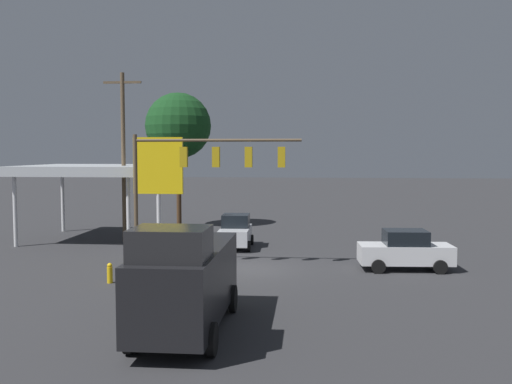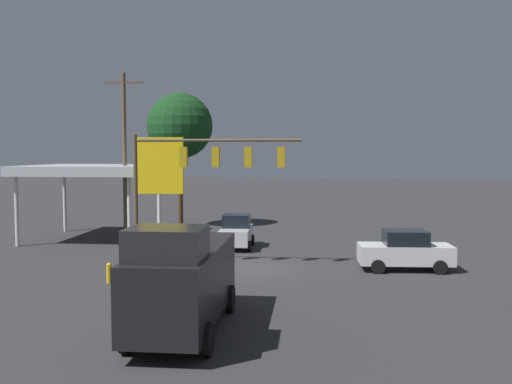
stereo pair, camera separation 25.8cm
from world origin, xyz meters
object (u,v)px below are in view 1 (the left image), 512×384
at_px(traffic_signal_assembly, 203,166).
at_px(street_tree, 178,126).
at_px(delivery_truck, 186,279).
at_px(sedan_far, 405,250).
at_px(hatchback_crossing, 236,232).
at_px(utility_pole, 123,153).
at_px(fire_hydrant, 110,273).
at_px(price_sign, 158,170).

height_order(traffic_signal_assembly, street_tree, street_tree).
bearing_deg(delivery_truck, traffic_signal_assembly, -172.50).
bearing_deg(sedan_far, delivery_truck, 47.92).
height_order(traffic_signal_assembly, hatchback_crossing, traffic_signal_assembly).
bearing_deg(utility_pole, fire_hydrant, 105.09).
bearing_deg(street_tree, sedan_far, 135.05).
relative_size(traffic_signal_assembly, street_tree, 0.83).
distance_m(utility_pole, hatchback_crossing, 8.77).
bearing_deg(sedan_far, hatchback_crossing, -34.80).
height_order(traffic_signal_assembly, delivery_truck, traffic_signal_assembly).
xyz_separation_m(sedan_far, street_tree, (14.39, -14.37, 6.67)).
relative_size(price_sign, street_tree, 0.64).
bearing_deg(traffic_signal_assembly, street_tree, -72.49).
bearing_deg(sedan_far, fire_hydrant, 14.08).
xyz_separation_m(traffic_signal_assembly, price_sign, (3.23, -3.67, -0.30)).
bearing_deg(delivery_truck, price_sign, -161.87).
height_order(hatchback_crossing, fire_hydrant, hatchback_crossing).
xyz_separation_m(hatchback_crossing, fire_hydrant, (4.26, 9.62, -0.51)).
relative_size(traffic_signal_assembly, sedan_far, 1.86).
bearing_deg(sedan_far, street_tree, -47.80).
height_order(utility_pole, hatchback_crossing, utility_pole).
xyz_separation_m(utility_pole, delivery_truck, (-7.76, 17.53, -3.90)).
xyz_separation_m(price_sign, sedan_far, (-13.08, 3.65, -3.73)).
height_order(price_sign, street_tree, street_tree).
bearing_deg(utility_pole, sedan_far, 156.25).
distance_m(utility_pole, street_tree, 7.72).
xyz_separation_m(traffic_signal_assembly, hatchback_crossing, (-0.89, -5.62, -4.03)).
height_order(utility_pole, sedan_far, utility_pole).
bearing_deg(hatchback_crossing, utility_pole, -103.68).
bearing_deg(price_sign, sedan_far, 164.43).
distance_m(sedan_far, hatchback_crossing, 10.56).
relative_size(hatchback_crossing, street_tree, 0.38).
bearing_deg(utility_pole, traffic_signal_assembly, 131.69).
height_order(traffic_signal_assembly, sedan_far, traffic_signal_assembly).
height_order(utility_pole, fire_hydrant, utility_pole).
bearing_deg(fire_hydrant, hatchback_crossing, -113.90).
distance_m(price_sign, street_tree, 11.19).
distance_m(hatchback_crossing, street_tree, 12.29).
relative_size(utility_pole, street_tree, 1.05).
bearing_deg(price_sign, hatchback_crossing, -154.73).
relative_size(traffic_signal_assembly, delivery_truck, 1.23).
bearing_deg(traffic_signal_assembly, delivery_truck, 97.53).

